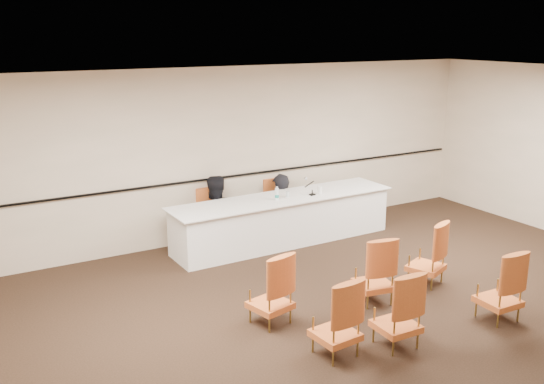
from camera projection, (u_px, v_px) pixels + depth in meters
The scene contains 20 objects.
floor at pixel (382, 322), 7.69m from camera, with size 10.00×10.00×0.00m, color black.
ceiling at pixel (394, 83), 6.91m from camera, with size 10.00×10.00×0.00m, color silver.
wall_back at pixel (238, 153), 10.65m from camera, with size 10.00×0.04×3.00m, color beige.
wall_rail at pixel (239, 175), 10.72m from camera, with size 9.80×0.04×0.03m, color black.
panel_table at pixel (283, 220), 10.48m from camera, with size 4.07×0.93×0.82m, color white, non-canonical shape.
panelist_main at pixel (280, 217), 11.16m from camera, with size 0.60×0.39×1.64m, color black.
panelist_main_chair at pixel (280, 205), 11.10m from camera, with size 0.50×0.50×0.95m, color #B24C20, non-canonical shape.
panelist_second at pixel (214, 222), 10.46m from camera, with size 0.79×0.61×1.62m, color black.
panelist_second_chair at pixel (214, 217), 10.43m from camera, with size 0.50×0.50×0.95m, color #B24C20, non-canonical shape.
papers at pixel (310, 194), 10.58m from camera, with size 0.30×0.22×0.00m, color white.
microphone at pixel (312, 187), 10.46m from camera, with size 0.11×0.22×0.30m, color black, non-canonical shape.
water_bottle at pixel (277, 193), 10.18m from camera, with size 0.07×0.07×0.23m, color teal, non-canonical shape.
drinking_glass at pixel (288, 194), 10.36m from camera, with size 0.06×0.06×0.10m, color silver.
coffee_cup at pixel (320, 190), 10.56m from camera, with size 0.09×0.09×0.14m, color white.
aud_chair_front_left at pixel (270, 288), 7.54m from camera, with size 0.50×0.50×0.95m, color #B24C20, non-canonical shape.
aud_chair_front_mid at pixel (374, 269), 8.14m from camera, with size 0.50×0.50×0.95m, color #B24C20, non-canonical shape.
aud_chair_front_right at pixel (427, 253), 8.74m from camera, with size 0.50×0.50×0.95m, color #B24C20, non-canonical shape.
aud_chair_back_left at pixel (336, 316), 6.80m from camera, with size 0.50×0.50×0.95m, color #B24C20, non-canonical shape.
aud_chair_back_mid at pixel (397, 308), 7.00m from camera, with size 0.50×0.50×0.95m, color #B24C20, non-canonical shape.
aud_chair_back_right at pixel (500, 285), 7.65m from camera, with size 0.50×0.50×0.95m, color #B24C20, non-canonical shape.
Camera 1 is at (-4.70, -5.36, 3.59)m, focal length 40.00 mm.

